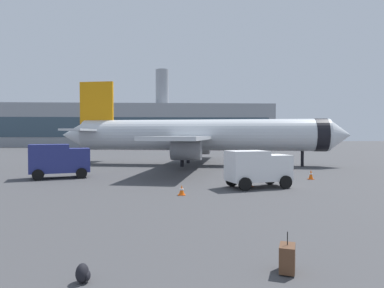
# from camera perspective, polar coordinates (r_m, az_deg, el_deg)

# --- Properties ---
(airplane_at_gate) EXTENTS (35.63, 32.33, 10.50)m
(airplane_at_gate) POSITION_cam_1_polar(r_m,az_deg,el_deg) (41.29, 1.26, 1.48)
(airplane_at_gate) COLOR silver
(airplane_at_gate) RESTS_ON ground
(service_truck) EXTENTS (5.25, 3.73, 2.90)m
(service_truck) POSITION_cam_1_polar(r_m,az_deg,el_deg) (31.02, -21.59, -2.42)
(service_truck) COLOR navy
(service_truck) RESTS_ON ground
(cargo_van) EXTENTS (4.77, 3.26, 2.60)m
(cargo_van) POSITION_cam_1_polar(r_m,az_deg,el_deg) (24.01, 11.02, -3.84)
(cargo_van) COLOR white
(cargo_van) RESTS_ON ground
(safety_cone_near) EXTENTS (0.44, 0.44, 0.64)m
(safety_cone_near) POSITION_cam_1_polar(r_m,az_deg,el_deg) (24.63, 9.73, -6.36)
(safety_cone_near) COLOR #F2590C
(safety_cone_near) RESTS_ON ground
(safety_cone_mid) EXTENTS (0.44, 0.44, 0.62)m
(safety_cone_mid) POSITION_cam_1_polar(r_m,az_deg,el_deg) (20.77, -1.76, -7.83)
(safety_cone_mid) COLOR #F2590C
(safety_cone_mid) RESTS_ON ground
(safety_cone_far) EXTENTS (0.44, 0.44, 0.82)m
(safety_cone_far) POSITION_cam_1_polar(r_m,az_deg,el_deg) (29.73, 19.51, -4.90)
(safety_cone_far) COLOR #F2590C
(safety_cone_far) RESTS_ON ground
(safety_cone_outer) EXTENTS (0.44, 0.44, 0.76)m
(safety_cone_outer) POSITION_cam_1_polar(r_m,az_deg,el_deg) (36.93, 16.46, -3.68)
(safety_cone_outer) COLOR #F2590C
(safety_cone_outer) RESTS_ON ground
(rolling_suitcase) EXTENTS (0.61, 0.74, 1.10)m
(rolling_suitcase) POSITION_cam_1_polar(r_m,az_deg,el_deg) (9.82, 15.84, -18.10)
(rolling_suitcase) COLOR brown
(rolling_suitcase) RESTS_ON ground
(traveller_backpack) EXTENTS (0.36, 0.40, 0.48)m
(traveller_backpack) POSITION_cam_1_polar(r_m,az_deg,el_deg) (9.37, -18.03, -20.14)
(traveller_backpack) COLOR black
(traveller_backpack) RESTS_ON ground
(terminal_building) EXTENTS (88.36, 17.67, 25.73)m
(terminal_building) POSITION_cam_1_polar(r_m,az_deg,el_deg) (114.76, -8.98, 3.15)
(terminal_building) COLOR gray
(terminal_building) RESTS_ON ground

